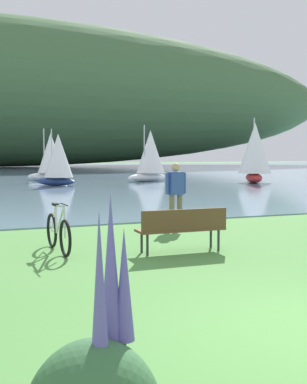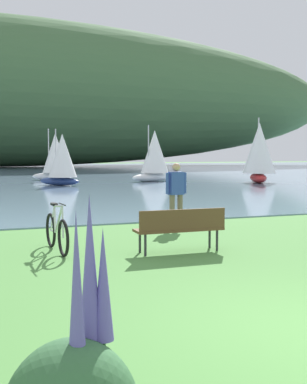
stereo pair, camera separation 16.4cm
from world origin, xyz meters
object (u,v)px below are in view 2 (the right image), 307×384
(sailboat_mid_bay, at_px, (62,159))
(person_at_shoreline, at_px, (176,191))
(sailboat_nearest_to_shore, at_px, (259,152))
(sailboat_far_off, at_px, (154,155))
(bicycle_leaning_near_bench, at_px, (57,232))
(sailboat_toward_hillside, at_px, (55,156))
(park_bench_near_camera, at_px, (180,226))

(sailboat_mid_bay, bearing_deg, person_at_shoreline, -90.14)
(sailboat_mid_bay, bearing_deg, sailboat_nearest_to_shore, -8.07)
(person_at_shoreline, xyz_separation_m, sailboat_far_off, (6.85, 20.03, 0.89))
(bicycle_leaning_near_bench, height_order, sailboat_toward_hillside, sailboat_toward_hillside)
(sailboat_nearest_to_shore, distance_m, sailboat_mid_bay, 12.72)
(bicycle_leaning_near_bench, distance_m, sailboat_far_off, 24.49)
(park_bench_near_camera, height_order, bicycle_leaning_near_bench, bicycle_leaning_near_bench)
(bicycle_leaning_near_bench, relative_size, sailboat_far_off, 0.46)
(person_at_shoreline, bearing_deg, sailboat_mid_bay, 89.86)
(sailboat_mid_bay, xyz_separation_m, sailboat_far_off, (6.81, 2.40, 0.22))
(sailboat_far_off, bearing_deg, bicycle_leaning_near_bench, -115.01)
(person_at_shoreline, xyz_separation_m, sailboat_toward_hillside, (0.56, 23.50, 0.81))
(sailboat_toward_hillside, bearing_deg, sailboat_mid_bay, -94.99)
(sailboat_nearest_to_shore, bearing_deg, park_bench_near_camera, -126.22)
(sailboat_mid_bay, height_order, sailboat_far_off, sailboat_far_off)
(park_bench_near_camera, bearing_deg, person_at_shoreline, 68.52)
(sailboat_nearest_to_shore, bearing_deg, bicycle_leaning_near_bench, -131.88)
(bicycle_leaning_near_bench, relative_size, person_at_shoreline, 1.03)
(park_bench_near_camera, distance_m, sailboat_far_off, 24.46)
(park_bench_near_camera, xyz_separation_m, sailboat_toward_hillside, (1.75, 26.53, 1.26))
(park_bench_near_camera, height_order, sailboat_mid_bay, sailboat_mid_bay)
(sailboat_toward_hillside, bearing_deg, sailboat_nearest_to_shore, -32.38)
(park_bench_near_camera, height_order, person_at_shoreline, person_at_shoreline)
(sailboat_far_off, bearing_deg, sailboat_toward_hillside, 151.16)
(sailboat_nearest_to_shore, height_order, sailboat_mid_bay, sailboat_nearest_to_shore)
(park_bench_near_camera, bearing_deg, sailboat_nearest_to_shore, 53.78)
(person_at_shoreline, xyz_separation_m, sailboat_mid_bay, (0.04, 17.63, 0.66))
(park_bench_near_camera, xyz_separation_m, sailboat_far_off, (8.04, 23.06, 1.34))
(sailboat_nearest_to_shore, bearing_deg, sailboat_toward_hillside, 147.62)
(sailboat_toward_hillside, bearing_deg, sailboat_far_off, -28.84)
(sailboat_nearest_to_shore, distance_m, sailboat_toward_hillside, 14.30)
(park_bench_near_camera, bearing_deg, sailboat_far_off, 70.77)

